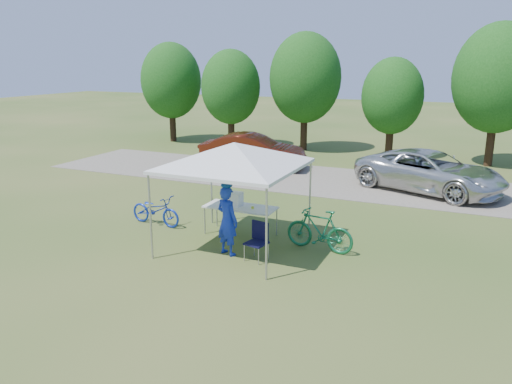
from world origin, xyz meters
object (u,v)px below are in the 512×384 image
(cyclist, at_px, (227,221))
(bike_blue, at_px, (156,210))
(folding_table, at_px, (240,208))
(folding_chair, at_px, (258,238))
(minivan, at_px, (430,171))
(cooler, at_px, (233,199))
(sedan, at_px, (252,151))
(bike_green, at_px, (319,230))

(cyclist, height_order, bike_blue, cyclist)
(folding_table, relative_size, bike_blue, 1.16)
(folding_chair, distance_m, minivan, 8.92)
(cyclist, bearing_deg, cooler, -49.09)
(minivan, bearing_deg, cyclist, 176.28)
(cooler, bearing_deg, minivan, 57.09)
(bike_blue, bearing_deg, sedan, 9.82)
(bike_green, distance_m, sedan, 9.96)
(folding_table, distance_m, cooler, 0.33)
(folding_table, relative_size, cooler, 3.78)
(bike_blue, relative_size, bike_green, 0.94)
(folding_chair, xyz_separation_m, cyclist, (-0.81, -0.03, 0.33))
(folding_table, xyz_separation_m, cooler, (-0.23, 0.00, 0.23))
(bike_blue, distance_m, sedan, 8.26)
(folding_table, bearing_deg, cyclist, -76.92)
(cyclist, relative_size, minivan, 0.33)
(folding_table, bearing_deg, cooler, 180.00)
(bike_green, bearing_deg, cyclist, -52.76)
(cyclist, bearing_deg, sedan, -49.73)
(cyclist, xyz_separation_m, bike_blue, (-2.96, 1.18, -0.42))
(folding_chair, xyz_separation_m, bike_green, (1.18, 1.14, -0.00))
(cyclist, xyz_separation_m, bike_green, (2.00, 1.17, -0.33))
(folding_chair, height_order, cooler, cooler)
(bike_blue, relative_size, sedan, 0.37)
(bike_blue, xyz_separation_m, bike_green, (4.96, -0.01, 0.10))
(folding_table, distance_m, bike_green, 2.35)
(folding_table, height_order, bike_blue, bike_blue)
(cyclist, distance_m, minivan, 9.27)
(cyclist, relative_size, sedan, 0.38)
(folding_chair, xyz_separation_m, bike_blue, (-3.77, 1.15, -0.10))
(cyclist, xyz_separation_m, sedan, (-3.59, 9.41, -0.09))
(bike_blue, height_order, sedan, sedan)
(cyclist, xyz_separation_m, minivan, (3.94, 8.39, -0.11))
(folding_chair, bearing_deg, cyclist, -166.66)
(cooler, height_order, minivan, minivan)
(minivan, bearing_deg, folding_table, 169.92)
(bike_blue, bearing_deg, cyclist, -106.31)
(folding_chair, distance_m, cooler, 2.01)
(folding_chair, xyz_separation_m, cooler, (-1.37, 1.39, 0.46))
(folding_chair, height_order, bike_green, bike_green)
(cyclist, distance_m, bike_blue, 3.22)
(bike_blue, bearing_deg, cooler, -78.80)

